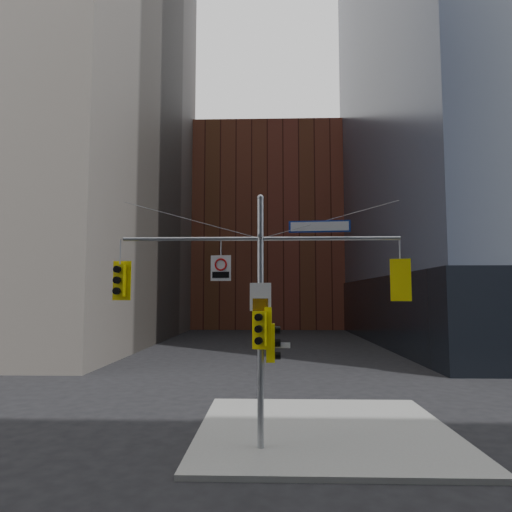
# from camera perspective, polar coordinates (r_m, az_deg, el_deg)

# --- Properties ---
(ground) EXTENTS (160.00, 160.00, 0.00)m
(ground) POSITION_cam_1_polar(r_m,az_deg,el_deg) (11.89, 0.37, -26.48)
(ground) COLOR black
(ground) RESTS_ON ground
(sidewalk_corner) EXTENTS (8.00, 8.00, 0.15)m
(sidewalk_corner) POSITION_cam_1_polar(r_m,az_deg,el_deg) (15.75, 8.54, -20.71)
(sidewalk_corner) COLOR gray
(sidewalk_corner) RESTS_ON ground
(brick_midrise) EXTENTS (26.00, 20.00, 28.00)m
(brick_midrise) POSITION_cam_1_polar(r_m,az_deg,el_deg) (69.73, 1.48, 2.94)
(brick_midrise) COLOR brown
(brick_midrise) RESTS_ON ground
(signal_assembly) EXTENTS (8.00, 0.80, 7.30)m
(signal_assembly) POSITION_cam_1_polar(r_m,az_deg,el_deg) (13.06, 0.57, -4.73)
(signal_assembly) COLOR #96989E
(signal_assembly) RESTS_ON ground
(traffic_light_west_arm) EXTENTS (0.55, 0.46, 1.15)m
(traffic_light_west_arm) POSITION_cam_1_polar(r_m,az_deg,el_deg) (13.78, -16.68, -2.94)
(traffic_light_west_arm) COLOR #FFEB0D
(traffic_light_west_arm) RESTS_ON ground
(traffic_light_east_arm) EXTENTS (0.56, 0.52, 1.19)m
(traffic_light_east_arm) POSITION_cam_1_polar(r_m,az_deg,el_deg) (13.58, 17.62, -2.88)
(traffic_light_east_arm) COLOR #FFEB0D
(traffic_light_east_arm) RESTS_ON ground
(traffic_light_pole_side) EXTENTS (0.41, 0.35, 1.07)m
(traffic_light_pole_side) POSITION_cam_1_polar(r_m,az_deg,el_deg) (13.13, 2.02, -10.79)
(traffic_light_pole_side) COLOR #FFEB0D
(traffic_light_pole_side) RESTS_ON ground
(traffic_light_pole_front) EXTENTS (0.56, 0.52, 1.18)m
(traffic_light_pole_front) POSITION_cam_1_polar(r_m,az_deg,el_deg) (12.82, 0.55, -9.05)
(traffic_light_pole_front) COLOR #FFEB0D
(traffic_light_pole_front) RESTS_ON ground
(street_sign_blade) EXTENTS (1.76, 0.21, 0.34)m
(street_sign_blade) POSITION_cam_1_polar(r_m,az_deg,el_deg) (13.29, 7.94, 3.69)
(street_sign_blade) COLOR navy
(street_sign_blade) RESTS_ON ground
(regulatory_sign_arm) EXTENTS (0.59, 0.11, 0.74)m
(regulatory_sign_arm) POSITION_cam_1_polar(r_m,az_deg,el_deg) (13.14, -4.43, -1.41)
(regulatory_sign_arm) COLOR silver
(regulatory_sign_arm) RESTS_ON ground
(regulatory_sign_pole) EXTENTS (0.61, 0.11, 0.80)m
(regulatory_sign_pole) POSITION_cam_1_polar(r_m,az_deg,el_deg) (12.94, 0.56, -5.22)
(regulatory_sign_pole) COLOR silver
(regulatory_sign_pole) RESTS_ON ground
(street_blade_ew) EXTENTS (0.78, 0.12, 0.16)m
(street_blade_ew) POSITION_cam_1_polar(r_m,az_deg,el_deg) (13.14, 2.57, -11.07)
(street_blade_ew) COLOR silver
(street_blade_ew) RESTS_ON ground
(street_blade_ns) EXTENTS (0.13, 0.73, 0.15)m
(street_blade_ns) POSITION_cam_1_polar(r_m,az_deg,el_deg) (13.62, 0.61, -11.97)
(street_blade_ns) COLOR #145926
(street_blade_ns) RESTS_ON ground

